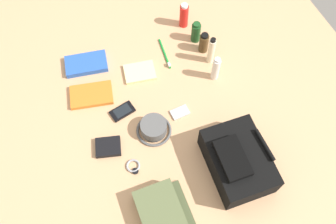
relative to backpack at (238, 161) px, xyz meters
The scene contains 17 objects.
ground_plane 0.39m from the backpack, 153.33° to the right, with size 2.64×2.02×0.02m, color tan.
backpack is the anchor object (origin of this frame).
toiletry_pouch 0.38m from the backpack, 78.24° to the right, with size 0.25×0.21×0.08m.
bucket_hat 0.40m from the backpack, 138.72° to the right, with size 0.16×0.16×0.07m.
sunscreen_spray 0.82m from the backpack, behind, with size 0.05×0.05×0.15m.
shampoo_bottle 0.71m from the backpack, 169.07° to the left, with size 0.05×0.05×0.12m.
cologne_bottle 0.64m from the backpack, 167.05° to the left, with size 0.05×0.05×0.12m.
lotion_bottle 0.56m from the backpack, 165.14° to the left, with size 0.03×0.03×0.17m.
toothpaste_tube 0.46m from the backpack, 164.83° to the left, with size 0.04×0.04×0.15m.
paperback_novel 0.88m from the backpack, 150.25° to the right, with size 0.15×0.22×0.03m.
travel_guidebook 0.75m from the backpack, 141.35° to the right, with size 0.17×0.22×0.02m.
cell_phone 0.57m from the backpack, 141.04° to the right, with size 0.08×0.12×0.01m.
media_player 0.36m from the backpack, 161.10° to the right, with size 0.06×0.09×0.01m.
wristwatch 0.45m from the backpack, 112.88° to the right, with size 0.07×0.06×0.01m.
toothbrush 0.67m from the backpack, behind, with size 0.19×0.03×0.02m.
wallet 0.57m from the backpack, 121.99° to the right, with size 0.09×0.11×0.02m, color black.
notepad 0.65m from the backpack, 161.43° to the right, with size 0.11×0.15×0.02m, color beige.
Camera 1 is at (0.70, -0.30, 1.53)m, focal length 39.32 mm.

